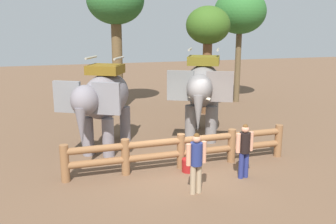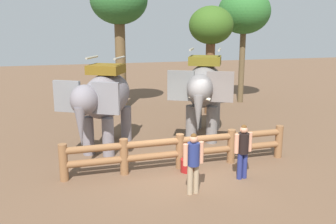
{
  "view_description": "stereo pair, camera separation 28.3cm",
  "coord_description": "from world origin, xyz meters",
  "px_view_note": "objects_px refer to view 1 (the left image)",
  "views": [
    {
      "loc": [
        -3.3,
        -9.84,
        4.25
      ],
      "look_at": [
        0.0,
        1.57,
        1.4
      ],
      "focal_mm": 40.16,
      "sensor_mm": 36.0,
      "label": 1
    },
    {
      "loc": [
        -3.03,
        -9.92,
        4.25
      ],
      "look_at": [
        0.0,
        1.57,
        1.4
      ],
      "focal_mm": 40.16,
      "sensor_mm": 36.0,
      "label": 2
    }
  ],
  "objects_px": {
    "tourist_man_in_blue": "(196,159)",
    "tree_back_center": "(208,30)",
    "elephant_center": "(203,88)",
    "feed_bucket": "(189,165)",
    "tree_far_right": "(240,13)",
    "elephant_near_left": "(104,99)",
    "log_fence": "(181,148)",
    "tourist_woman_in_black": "(244,147)",
    "tree_far_left": "(116,4)"
  },
  "relations": [
    {
      "from": "log_fence",
      "to": "feed_bucket",
      "type": "xyz_separation_m",
      "value": [
        0.13,
        -0.33,
        -0.41
      ]
    },
    {
      "from": "tourist_woman_in_black",
      "to": "tourist_man_in_blue",
      "type": "bearing_deg",
      "value": -161.15
    },
    {
      "from": "log_fence",
      "to": "elephant_center",
      "type": "xyz_separation_m",
      "value": [
        1.74,
        2.78,
        1.26
      ]
    },
    {
      "from": "tourist_man_in_blue",
      "to": "log_fence",
      "type": "bearing_deg",
      "value": 84.5
    },
    {
      "from": "elephant_near_left",
      "to": "tourist_man_in_blue",
      "type": "height_order",
      "value": "elephant_near_left"
    },
    {
      "from": "elephant_near_left",
      "to": "tree_back_center",
      "type": "bearing_deg",
      "value": 37.08
    },
    {
      "from": "feed_bucket",
      "to": "tourist_woman_in_black",
      "type": "bearing_deg",
      "value": -32.88
    },
    {
      "from": "elephant_near_left",
      "to": "tourist_man_in_blue",
      "type": "relative_size",
      "value": 2.3
    },
    {
      "from": "tree_far_right",
      "to": "feed_bucket",
      "type": "relative_size",
      "value": 15.0
    },
    {
      "from": "elephant_center",
      "to": "tree_far_right",
      "type": "height_order",
      "value": "tree_far_right"
    },
    {
      "from": "log_fence",
      "to": "elephant_near_left",
      "type": "xyz_separation_m",
      "value": [
        -1.96,
        2.3,
        1.16
      ]
    },
    {
      "from": "elephant_center",
      "to": "tourist_man_in_blue",
      "type": "distance_m",
      "value": 5.0
    },
    {
      "from": "tree_back_center",
      "to": "feed_bucket",
      "type": "bearing_deg",
      "value": -115.71
    },
    {
      "from": "tourist_woman_in_black",
      "to": "tree_back_center",
      "type": "distance_m",
      "value": 8.27
    },
    {
      "from": "elephant_center",
      "to": "feed_bucket",
      "type": "height_order",
      "value": "elephant_center"
    },
    {
      "from": "tourist_woman_in_black",
      "to": "feed_bucket",
      "type": "relative_size",
      "value": 3.92
    },
    {
      "from": "log_fence",
      "to": "elephant_near_left",
      "type": "height_order",
      "value": "elephant_near_left"
    },
    {
      "from": "tree_far_right",
      "to": "feed_bucket",
      "type": "xyz_separation_m",
      "value": [
        -5.77,
        -8.63,
        -4.54
      ]
    },
    {
      "from": "tourist_woman_in_black",
      "to": "tree_far_right",
      "type": "relative_size",
      "value": 0.26
    },
    {
      "from": "tourist_man_in_blue",
      "to": "tree_back_center",
      "type": "distance_m",
      "value": 9.24
    },
    {
      "from": "tourist_woman_in_black",
      "to": "tourist_man_in_blue",
      "type": "distance_m",
      "value": 1.71
    },
    {
      "from": "elephant_center",
      "to": "tree_back_center",
      "type": "bearing_deg",
      "value": 65.81
    },
    {
      "from": "elephant_center",
      "to": "tourist_woman_in_black",
      "type": "bearing_deg",
      "value": -94.17
    },
    {
      "from": "elephant_near_left",
      "to": "feed_bucket",
      "type": "bearing_deg",
      "value": -51.52
    },
    {
      "from": "elephant_near_left",
      "to": "tree_far_left",
      "type": "distance_m",
      "value": 6.92
    },
    {
      "from": "tree_far_right",
      "to": "tree_back_center",
      "type": "bearing_deg",
      "value": -142.01
    },
    {
      "from": "elephant_near_left",
      "to": "tree_far_right",
      "type": "height_order",
      "value": "tree_far_right"
    },
    {
      "from": "tree_far_right",
      "to": "tourist_woman_in_black",
      "type": "bearing_deg",
      "value": -115.11
    },
    {
      "from": "elephant_center",
      "to": "tree_far_right",
      "type": "relative_size",
      "value": 0.66
    },
    {
      "from": "tree_back_center",
      "to": "tourist_man_in_blue",
      "type": "bearing_deg",
      "value": -113.46
    },
    {
      "from": "tourist_man_in_blue",
      "to": "tree_far_right",
      "type": "relative_size",
      "value": 0.27
    },
    {
      "from": "tree_back_center",
      "to": "tree_far_right",
      "type": "height_order",
      "value": "tree_far_right"
    },
    {
      "from": "elephant_near_left",
      "to": "feed_bucket",
      "type": "height_order",
      "value": "elephant_near_left"
    },
    {
      "from": "elephant_near_left",
      "to": "tourist_man_in_blue",
      "type": "xyz_separation_m",
      "value": [
        1.79,
        -4.04,
        -0.84
      ]
    },
    {
      "from": "feed_bucket",
      "to": "tree_far_right",
      "type": "bearing_deg",
      "value": 56.24
    },
    {
      "from": "tree_back_center",
      "to": "feed_bucket",
      "type": "xyz_separation_m",
      "value": [
        -3.18,
        -6.61,
        -3.73
      ]
    },
    {
      "from": "elephant_center",
      "to": "tree_far_left",
      "type": "xyz_separation_m",
      "value": [
        -2.33,
        5.42,
        3.23
      ]
    },
    {
      "from": "tree_far_left",
      "to": "feed_bucket",
      "type": "height_order",
      "value": "tree_far_left"
    },
    {
      "from": "tree_back_center",
      "to": "log_fence",
      "type": "bearing_deg",
      "value": -117.81
    },
    {
      "from": "tree_far_left",
      "to": "tourist_man_in_blue",
      "type": "bearing_deg",
      "value": -87.58
    },
    {
      "from": "tourist_man_in_blue",
      "to": "tree_far_right",
      "type": "distance_m",
      "value": 12.33
    },
    {
      "from": "tree_far_left",
      "to": "tree_far_right",
      "type": "distance_m",
      "value": 6.5
    },
    {
      "from": "tree_back_center",
      "to": "elephant_near_left",
      "type": "bearing_deg",
      "value": -142.92
    },
    {
      "from": "tourist_man_in_blue",
      "to": "elephant_center",
      "type": "bearing_deg",
      "value": 67.12
    },
    {
      "from": "elephant_center",
      "to": "feed_bucket",
      "type": "distance_m",
      "value": 3.88
    },
    {
      "from": "elephant_near_left",
      "to": "tree_back_center",
      "type": "distance_m",
      "value": 6.95
    },
    {
      "from": "tourist_woman_in_black",
      "to": "tree_far_left",
      "type": "relative_size",
      "value": 0.24
    },
    {
      "from": "log_fence",
      "to": "tree_back_center",
      "type": "height_order",
      "value": "tree_back_center"
    },
    {
      "from": "log_fence",
      "to": "elephant_center",
      "type": "bearing_deg",
      "value": 57.96
    },
    {
      "from": "elephant_near_left",
      "to": "tourist_woman_in_black",
      "type": "distance_m",
      "value": 4.95
    }
  ]
}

